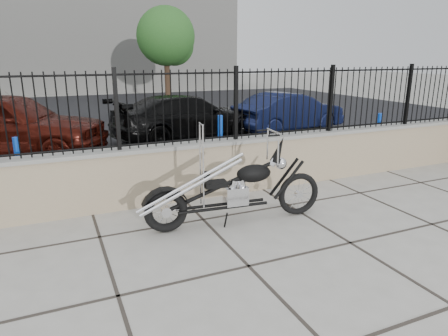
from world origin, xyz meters
name	(u,v)px	position (x,y,z in m)	size (l,w,h in m)	color
ground_plane	(249,266)	(0.00, 0.00, 0.00)	(90.00, 90.00, 0.00)	#99968E
parking_lot	(104,118)	(0.00, 12.50, 0.00)	(30.00, 30.00, 0.00)	black
retaining_wall	(182,172)	(0.00, 2.50, 0.48)	(14.00, 0.36, 0.96)	gray
iron_fence	(180,108)	(0.00, 2.50, 1.56)	(14.00, 0.08, 1.20)	black
background_building	(71,30)	(0.00, 26.50, 4.00)	(22.00, 6.00, 8.00)	beige
chopper_motorcycle	(232,173)	(0.35, 1.21, 0.76)	(2.55, 0.45, 1.53)	black
car_red	(6,125)	(-2.91, 6.98, 0.79)	(1.86, 4.63, 1.58)	#3E0F08
car_black	(187,117)	(1.71, 7.32, 0.64)	(1.80, 4.44, 1.29)	black
car_blue	(289,112)	(5.13, 7.19, 0.62)	(1.31, 3.77, 1.24)	#0E1434
bollard_a	(18,160)	(-2.59, 4.65, 0.44)	(0.11, 0.11, 0.89)	#0B3EA5
bollard_b	(220,136)	(1.75, 4.94, 0.51)	(0.12, 0.12, 1.01)	#0C45B7
bollard_c	(378,130)	(6.01, 4.22, 0.46)	(0.11, 0.11, 0.91)	#0E2FD5
tree_right	(166,33)	(3.78, 16.60, 3.42)	(2.90, 2.90, 4.89)	#382619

